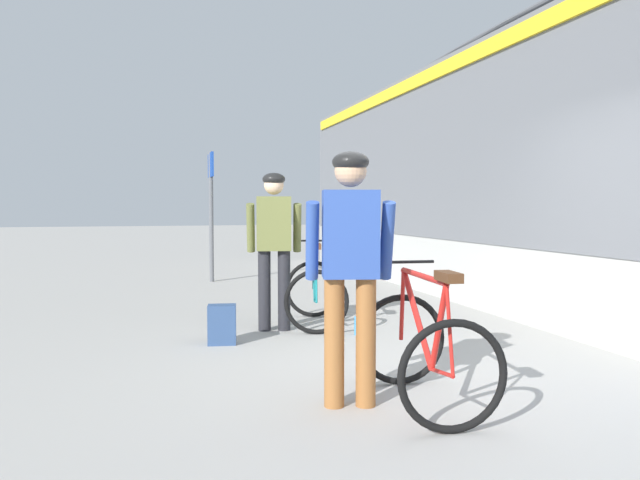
% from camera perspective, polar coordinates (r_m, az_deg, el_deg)
% --- Properties ---
extents(ground_plane, '(80.00, 80.00, 0.00)m').
position_cam_1_polar(ground_plane, '(5.17, 12.77, -12.43)').
color(ground_plane, '#A09E99').
extents(cyclist_near_in_blue, '(0.65, 0.40, 1.76)m').
position_cam_1_polar(cyclist_near_in_blue, '(4.07, 2.93, -1.47)').
color(cyclist_near_in_blue, '#935B2D').
rests_on(cyclist_near_in_blue, ground).
extents(cyclist_far_in_olive, '(0.65, 0.39, 1.76)m').
position_cam_1_polar(cyclist_far_in_olive, '(6.61, -4.44, 0.33)').
color(cyclist_far_in_olive, '#232328').
rests_on(cyclist_far_in_olive, ground).
extents(bicycle_near_red, '(0.82, 1.14, 0.99)m').
position_cam_1_polar(bicycle_near_red, '(4.22, 10.00, -10.32)').
color(bicycle_near_red, black).
rests_on(bicycle_near_red, ground).
extents(bicycle_far_teal, '(0.94, 1.21, 0.99)m').
position_cam_1_polar(bicycle_far_teal, '(6.94, -0.49, -4.93)').
color(bicycle_far_teal, black).
rests_on(bicycle_far_teal, ground).
extents(backpack_on_platform, '(0.31, 0.22, 0.40)m').
position_cam_1_polar(backpack_on_platform, '(6.11, -9.42, -8.02)').
color(backpack_on_platform, navy).
rests_on(backpack_on_platform, ground).
extents(water_bottle_near_the_bikes, '(0.07, 0.07, 0.20)m').
position_cam_1_polar(water_bottle_near_the_bikes, '(6.48, 3.62, -8.23)').
color(water_bottle_near_the_bikes, '#338CCC').
rests_on(water_bottle_near_the_bikes, ground).
extents(platform_sign_post, '(0.08, 0.70, 2.40)m').
position_cam_1_polar(platform_sign_post, '(11.11, -10.45, 4.39)').
color(platform_sign_post, '#595B60').
rests_on(platform_sign_post, ground).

